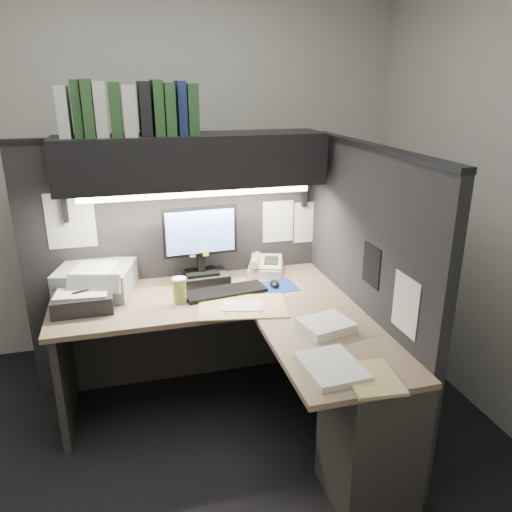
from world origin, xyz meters
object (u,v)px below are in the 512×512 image
monitor (201,254)px  keyboard (225,292)px  overhead_shelf (193,160)px  telephone (266,267)px  desk (278,379)px  printer (96,280)px  notebook_stack (83,300)px  coffee_cup (180,291)px

monitor → keyboard: bearing=-64.1°
overhead_shelf → telephone: size_ratio=6.68×
desk → telephone: bearing=78.6°
keyboard → telephone: 0.42m
overhead_shelf → monitor: bearing=-34.6°
desk → printer: bearing=140.5°
keyboard → overhead_shelf: bearing=114.3°
monitor → notebook_stack: 0.74m
printer → notebook_stack: (-0.07, -0.21, -0.04)m
monitor → keyboard: (0.11, -0.20, -0.18)m
overhead_shelf → coffee_cup: bearing=-117.8°
keyboard → coffee_cup: coffee_cup is taller
monitor → coffee_cup: bearing=-126.5°
keyboard → printer: printer is taller
telephone → printer: bearing=-156.7°
overhead_shelf → monitor: overhead_shelf is taller
keyboard → coffee_cup: 0.29m
notebook_stack → keyboard: bearing=-0.4°
overhead_shelf → coffee_cup: 0.76m
desk → keyboard: size_ratio=3.48×
telephone → keyboard: bearing=-120.8°
desk → notebook_stack: bearing=150.8°
overhead_shelf → printer: (-0.61, -0.00, -0.69)m
coffee_cup → monitor: bearing=56.6°
desk → printer: (-0.91, 0.75, 0.37)m
desk → monitor: monitor is taller
desk → notebook_stack: notebook_stack is taller
telephone → coffee_cup: (-0.61, -0.32, 0.03)m
monitor → notebook_stack: bearing=-167.9°
telephone → printer: (-1.07, -0.05, 0.04)m
coffee_cup → notebook_stack: coffee_cup is taller
desk → notebook_stack: (-0.98, 0.54, 0.34)m
keyboard → printer: 0.78m
coffee_cup → printer: (-0.47, 0.27, 0.01)m
desk → keyboard: 0.64m
desk → printer: 1.24m
telephone → printer: printer is taller
coffee_cup → printer: 0.54m
telephone → printer: 1.07m
desk → telephone: size_ratio=7.32×
keyboard → coffee_cup: (-0.28, -0.06, 0.06)m
monitor → coffee_cup: size_ratio=3.48×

